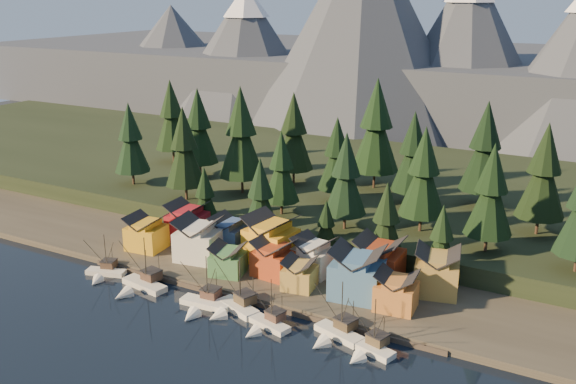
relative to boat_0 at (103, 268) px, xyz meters
The scene contains 45 objects.
ground 36.00m from the boat_0, 17.33° to the right, with size 500.00×500.00×0.00m, color black.
shore_strip 45.13m from the boat_0, 40.49° to the left, with size 400.00×50.00×1.50m, color #383228.
hillside 86.41m from the boat_0, 66.60° to the left, with size 420.00×100.00×6.00m, color black.
dock 34.83m from the boat_0, ahead, with size 80.00×4.00×1.00m, color #4E4138.
mountain_ridge 206.52m from the boat_0, 81.56° to the left, with size 560.00×190.00×90.00m.
boat_0 is the anchor object (origin of this frame).
boat_1 11.37m from the boat_0, ahead, with size 11.31×12.02×12.21m.
boat_2 27.79m from the boat_0, ahead, with size 10.83×11.69×11.57m.
boat_3 33.83m from the boat_0, ahead, with size 10.26×10.86×12.21m.
boat_4 42.55m from the boat_0, ahead, with size 9.13×9.62×10.55m.
boat_5 55.09m from the boat_0, ahead, with size 10.26×10.80×11.78m.
boat_6 62.24m from the boat_0, ahead, with size 8.95×9.53×11.02m.
house_front_0 14.41m from the boat_0, 88.43° to the left, with size 8.81×8.41×8.09m.
house_front_1 21.41m from the boat_0, 45.35° to the left, with size 10.56×10.25×9.58m.
house_front_2 27.48m from the boat_0, 24.51° to the left, with size 8.09×8.13×6.64m.
house_front_3 37.36m from the boat_0, 24.54° to the left, with size 8.51×8.18×8.01m.
house_front_4 43.35m from the boat_0, 16.96° to the left, with size 7.06×7.48×6.34m.
house_front_5 55.29m from the boat_0, 15.26° to the left, with size 10.84×10.06×10.34m.
house_front_6 63.09m from the boat_0, 12.32° to the left, with size 8.09×7.72×7.47m.
house_back_0 24.27m from the boat_0, 77.44° to the left, with size 8.95×8.63×9.24m.
house_back_1 28.92m from the boat_0, 50.39° to the left, with size 7.54×7.63×8.47m.
house_back_2 36.89m from the boat_0, 35.94° to the left, with size 11.25×10.53×10.78m.
house_back_3 45.62m from the boat_0, 26.69° to the left, with size 8.84×8.09×8.10m.
house_back_4 59.23m from the boat_0, 22.31° to the left, with size 9.21×8.85×9.91m.
house_back_5 70.57m from the boat_0, 19.55° to the left, with size 10.14×10.22×9.51m.
tree_hill_0 52.55m from the boat_0, 123.84° to the left, with size 10.16×10.16×23.68m.
tree_hill_1 62.25m from the boat_0, 105.31° to the left, with size 11.41×11.41×26.58m.
tree_hill_2 41.70m from the boat_0, 98.67° to the left, with size 10.76×10.76×25.07m.
tree_hill_3 53.45m from the boat_0, 85.00° to the left, with size 12.68×12.68×29.53m.
tree_hill_4 68.04m from the boat_0, 79.16° to the left, with size 11.37×11.37×26.48m.
tree_hill_5 47.81m from the boat_0, 60.41° to the left, with size 9.08×9.08×21.16m.
tree_hill_6 64.34m from the boat_0, 60.83° to the left, with size 9.79×9.79×22.80m.
tree_hill_7 57.39m from the boat_0, 42.77° to the left, with size 9.89×9.89×23.05m.
tree_hill_8 80.00m from the boat_0, 51.75° to the left, with size 10.61×10.61×24.72m.
tree_hill_9 73.78m from the boat_0, 38.19° to the left, with size 10.63×10.63×24.77m.
tree_hill_10 96.45m from the boat_0, 47.14° to the left, with size 11.79×11.79×27.47m.
tree_hill_11 84.05m from the boat_0, 28.52° to the left, with size 10.22×10.22×23.82m.
tree_hill_12 99.21m from the boat_0, 34.55° to the left, with size 11.17×11.17×26.02m.
tree_hill_15 81.87m from the boat_0, 64.30° to the left, with size 13.31×13.31×31.01m.
tree_hill_16 77.53m from the boat_0, 116.59° to the left, with size 11.45×11.45×26.67m.
tree_shore_0 31.24m from the boat_0, 77.84° to the left, with size 7.27×7.27×16.93m.
tree_shore_1 38.47m from the boat_0, 52.70° to the left, with size 9.10×9.10×21.19m.
tree_shore_2 49.53m from the boat_0, 36.69° to the left, with size 5.90×5.90×13.75m.
tree_shore_3 61.72m from the boat_0, 28.79° to the left, with size 8.54×8.54×19.89m.
tree_shore_4 72.11m from the boat_0, 24.16° to the left, with size 7.22×7.22×16.82m.
Camera 1 is at (61.95, -81.84, 59.24)m, focal length 40.00 mm.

